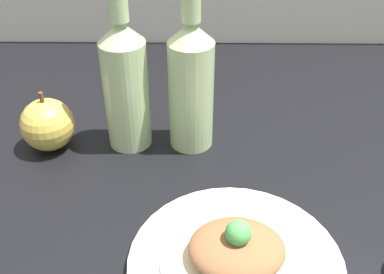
# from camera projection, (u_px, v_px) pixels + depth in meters

# --- Properties ---
(ground_plane) EXTENTS (1.80, 1.10, 0.04)m
(ground_plane) POSITION_uv_depth(u_px,v_px,m) (211.00, 194.00, 0.69)
(ground_plane) COLOR black
(plate) EXTENTS (0.26, 0.26, 0.02)m
(plate) POSITION_uv_depth(u_px,v_px,m) (235.00, 264.00, 0.54)
(plate) COLOR silver
(plate) RESTS_ON ground_plane
(plated_food) EXTENTS (0.18, 0.18, 0.06)m
(plated_food) POSITION_uv_depth(u_px,v_px,m) (237.00, 250.00, 0.53)
(plated_food) COLOR beige
(plated_food) RESTS_ON plate
(cider_bottle_left) EXTENTS (0.07, 0.07, 0.30)m
(cider_bottle_left) POSITION_uv_depth(u_px,v_px,m) (125.00, 81.00, 0.70)
(cider_bottle_left) COLOR #B7D18E
(cider_bottle_left) RESTS_ON ground_plane
(cider_bottle_right) EXTENTS (0.07, 0.07, 0.30)m
(cider_bottle_right) POSITION_uv_depth(u_px,v_px,m) (191.00, 81.00, 0.70)
(cider_bottle_right) COLOR #B7D18E
(cider_bottle_right) RESTS_ON ground_plane
(apple) EXTENTS (0.09, 0.09, 0.10)m
(apple) POSITION_uv_depth(u_px,v_px,m) (48.00, 125.00, 0.73)
(apple) COLOR gold
(apple) RESTS_ON ground_plane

